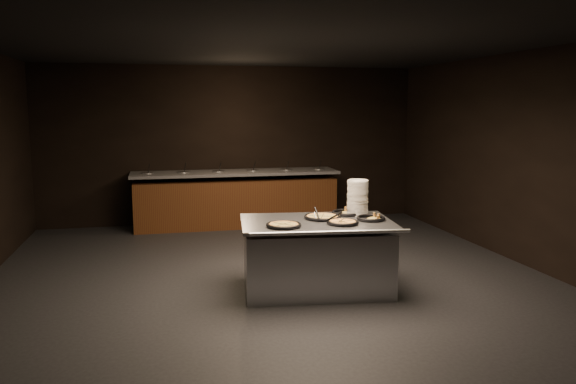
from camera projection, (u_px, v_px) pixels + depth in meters
name	position (u px, v px, depth m)	size (l,w,h in m)	color
room	(276.00, 167.00, 6.61)	(7.02, 8.02, 2.92)	black
salad_bar	(236.00, 202.00, 10.19)	(3.70, 0.83, 1.18)	#522F13
serving_counter	(316.00, 257.00, 6.58)	(1.86, 1.32, 0.84)	silver
plate_stack	(358.00, 198.00, 6.86)	(0.26, 0.26, 0.43)	silver
pan_veggie_whole	(284.00, 225.00, 6.19)	(0.39, 0.39, 0.04)	black
pan_cheese_whole	(322.00, 217.00, 6.65)	(0.44, 0.44, 0.04)	black
pan_cheese_slices_a	(347.00, 213.00, 6.92)	(0.38, 0.38, 0.04)	black
pan_cheese_slices_b	(343.00, 222.00, 6.34)	(0.37, 0.37, 0.04)	black
pan_veggie_slices	(371.00, 218.00, 6.57)	(0.34, 0.34, 0.04)	black
server_left	(316.00, 214.00, 6.53)	(0.09, 0.31, 0.15)	silver
server_right	(338.00, 219.00, 6.28)	(0.28, 0.19, 0.15)	silver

